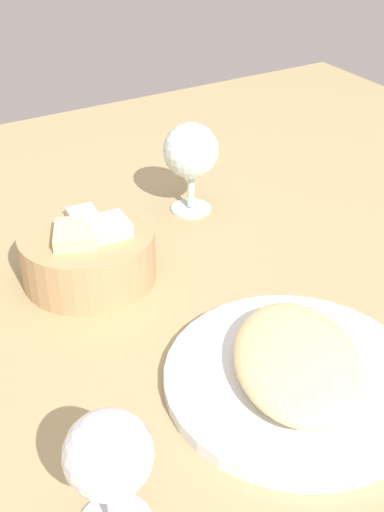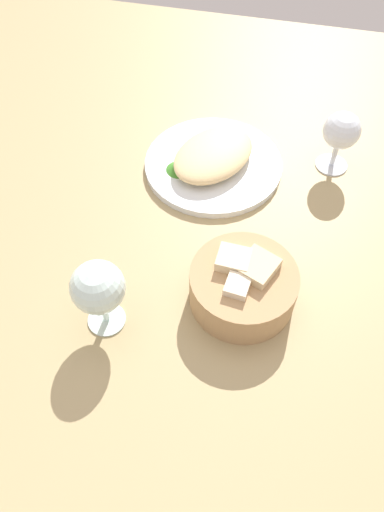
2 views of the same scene
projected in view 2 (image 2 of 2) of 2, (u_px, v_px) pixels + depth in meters
The scene contains 7 objects.
ground_plane at pixel (183, 218), 89.58cm from camera, with size 140.00×140.00×2.00cm, color tan.
plate at pixel (213, 164), 95.35cm from camera, with size 26.34×26.34×1.40cm, color white.
omelette at pixel (214, 155), 93.28cm from camera, with size 17.95×12.46×3.72cm, color beige.
lettuce_garnish at pixel (179, 166), 92.82cm from camera, with size 4.81×4.81×1.71cm, color #3E8629.
bread_basket at pixel (243, 285), 75.65cm from camera, with size 16.52×16.52×8.36cm.
wine_glass_near at pixel (98, 289), 68.97cm from camera, with size 7.88×7.88×13.31cm.
wine_glass_far at pixel (341, 133), 89.73cm from camera, with size 6.85×6.85×12.04cm.
Camera 2 is at (56.31, 14.72, 67.46)cm, focal length 34.66 mm.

